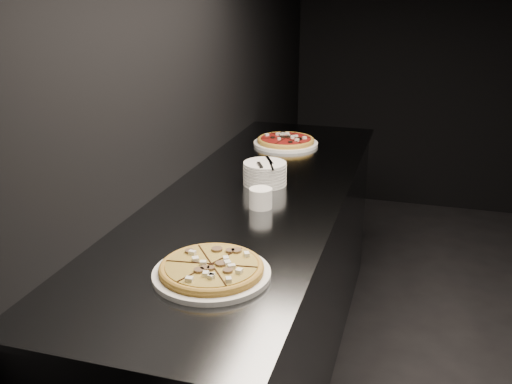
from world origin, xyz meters
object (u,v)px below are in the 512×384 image
(counter, at_px, (256,287))
(pizza_tomato, at_px, (286,141))
(cutlery, at_px, (266,163))
(ramekin, at_px, (261,198))
(pizza_mushroom, at_px, (212,270))
(plate_stack, at_px, (265,173))

(counter, distance_m, pizza_tomato, 0.87)
(counter, xyz_separation_m, cutlery, (0.02, 0.07, 0.56))
(cutlery, bearing_deg, ramekin, -105.88)
(pizza_mushroom, height_order, cutlery, cutlery)
(pizza_tomato, bearing_deg, ramekin, -82.37)
(counter, bearing_deg, plate_stack, 81.20)
(pizza_tomato, distance_m, ramekin, 0.92)
(pizza_mushroom, bearing_deg, counter, 96.47)
(ramekin, bearing_deg, pizza_tomato, 97.63)
(pizza_tomato, bearing_deg, cutlery, -83.89)
(pizza_tomato, height_order, plate_stack, plate_stack)
(counter, distance_m, ramekin, 0.54)
(pizza_mushroom, relative_size, cutlery, 1.80)
(counter, height_order, cutlery, cutlery)
(plate_stack, bearing_deg, cutlery, -62.38)
(counter, xyz_separation_m, plate_stack, (0.01, 0.08, 0.51))
(cutlery, bearing_deg, pizza_mushroom, -112.78)
(pizza_mushroom, xyz_separation_m, cutlery, (-0.07, 0.83, 0.08))
(counter, relative_size, pizza_tomato, 6.21)
(counter, xyz_separation_m, pizza_tomato, (-0.05, 0.73, 0.48))
(plate_stack, xyz_separation_m, cutlery, (0.01, -0.01, 0.05))
(pizza_tomato, distance_m, cutlery, 0.67)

